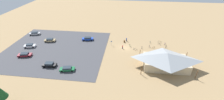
% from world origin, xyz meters
% --- Properties ---
extents(ground, '(160.00, 160.00, 0.00)m').
position_xyz_m(ground, '(0.00, 0.00, 0.00)').
color(ground, '#9E7F56').
rests_on(ground, ground).
extents(parking_lot_asphalt, '(39.04, 33.87, 0.05)m').
position_xyz_m(parking_lot_asphalt, '(27.09, 3.91, 0.03)').
color(parking_lot_asphalt, '#424247').
rests_on(parking_lot_asphalt, ground).
extents(bike_pavilion, '(16.31, 10.12, 5.24)m').
position_xyz_m(bike_pavilion, '(-13.53, 10.70, 2.90)').
color(bike_pavilion, '#C6B28E').
rests_on(bike_pavilion, ground).
extents(trash_bin, '(0.60, 0.60, 0.90)m').
position_xyz_m(trash_bin, '(0.45, -4.62, 0.45)').
color(trash_bin, brown).
rests_on(trash_bin, ground).
extents(lot_sign, '(0.56, 0.08, 2.20)m').
position_xyz_m(lot_sign, '(5.62, -1.24, 1.41)').
color(lot_sign, '#99999E').
rests_on(lot_sign, ground).
extents(bicycle_black_yard_front, '(1.24, 1.26, 0.78)m').
position_xyz_m(bicycle_black_yard_front, '(-13.98, -4.14, 0.35)').
color(bicycle_black_yard_front, black).
rests_on(bicycle_black_yard_front, ground).
extents(bicycle_purple_front_row, '(1.21, 1.31, 0.83)m').
position_xyz_m(bicycle_purple_front_row, '(-16.30, -4.35, 0.39)').
color(bicycle_purple_front_row, black).
rests_on(bicycle_purple_front_row, ground).
extents(bicycle_red_yard_right, '(1.82, 0.48, 0.86)m').
position_xyz_m(bicycle_red_yard_right, '(-21.76, 6.78, 0.39)').
color(bicycle_red_yard_right, black).
rests_on(bicycle_red_yard_right, ground).
extents(bicycle_green_yard_center, '(0.92, 1.48, 0.81)m').
position_xyz_m(bicycle_green_yard_center, '(-1.98, -1.17, 0.38)').
color(bicycle_green_yard_center, black).
rests_on(bicycle_green_yard_center, ground).
extents(bicycle_orange_near_sign, '(1.08, 1.25, 0.79)m').
position_xyz_m(bicycle_orange_near_sign, '(-11.17, -0.89, 0.35)').
color(bicycle_orange_near_sign, black).
rests_on(bicycle_orange_near_sign, ground).
extents(bicycle_silver_yard_left, '(1.64, 0.77, 0.83)m').
position_xyz_m(bicycle_silver_yard_left, '(-4.05, 1.26, 0.37)').
color(bicycle_silver_yard_left, black).
rests_on(bicycle_silver_yard_left, ground).
extents(bicycle_yellow_back_row, '(1.31, 1.25, 0.84)m').
position_xyz_m(bicycle_yellow_back_row, '(-14.47, -6.09, 0.38)').
color(bicycle_yellow_back_row, black).
rests_on(bicycle_yellow_back_row, ground).
extents(bicycle_blue_edge_north, '(0.48, 1.76, 0.91)m').
position_xyz_m(bicycle_blue_edge_north, '(-9.70, -1.76, 0.39)').
color(bicycle_blue_edge_north, black).
rests_on(bicycle_blue_edge_north, ground).
extents(bicycle_white_by_bin, '(0.53, 1.63, 0.76)m').
position_xyz_m(bicycle_white_by_bin, '(-6.65, -0.33, 0.35)').
color(bicycle_white_by_bin, black).
rests_on(bicycle_white_by_bin, ground).
extents(bicycle_teal_edge_south, '(0.48, 1.69, 0.85)m').
position_xyz_m(bicycle_teal_edge_south, '(-10.38, -5.25, 0.39)').
color(bicycle_teal_edge_south, black).
rests_on(bicycle_teal_edge_south, ground).
extents(bicycle_black_trailside, '(0.84, 1.53, 0.86)m').
position_xyz_m(bicycle_black_trailside, '(-16.23, -1.87, 0.39)').
color(bicycle_black_trailside, black).
rests_on(bicycle_black_trailside, ground).
extents(car_blue_far_end, '(5.01, 2.48, 1.46)m').
position_xyz_m(car_blue_far_end, '(16.41, -4.71, 0.77)').
color(car_blue_far_end, '#1E42B2').
rests_on(car_blue_far_end, parking_lot_asphalt).
extents(car_tan_by_curb, '(4.70, 2.46, 1.40)m').
position_xyz_m(car_tan_by_curb, '(32.14, -1.54, 0.75)').
color(car_tan_by_curb, tan).
rests_on(car_tan_by_curb, parking_lot_asphalt).
extents(car_maroon_front_row, '(4.95, 2.74, 1.33)m').
position_xyz_m(car_maroon_front_row, '(35.87, 10.38, 0.72)').
color(car_maroon_front_row, maroon).
rests_on(car_maroon_front_row, parking_lot_asphalt).
extents(car_green_second_row, '(4.85, 2.58, 1.34)m').
position_xyz_m(car_green_second_row, '(17.53, 16.45, 0.72)').
color(car_green_second_row, '#1E6B3D').
rests_on(car_green_second_row, parking_lot_asphalt).
extents(car_black_aisle_side, '(4.59, 2.07, 1.44)m').
position_xyz_m(car_black_aisle_side, '(24.15, 15.04, 0.76)').
color(car_black_aisle_side, black).
rests_on(car_black_aisle_side, parking_lot_asphalt).
extents(car_silver_near_entry, '(5.03, 2.91, 1.42)m').
position_xyz_m(car_silver_near_entry, '(42.30, -7.14, 0.76)').
color(car_silver_near_entry, '#BCBCC1').
rests_on(car_silver_near_entry, parking_lot_asphalt).
extents(car_white_back_corner, '(4.51, 2.65, 1.38)m').
position_xyz_m(car_white_back_corner, '(37.87, 4.02, 0.74)').
color(car_white_back_corner, white).
rests_on(car_white_back_corner, parking_lot_asphalt).
extents(visitor_crossing_yard, '(0.39, 0.36, 1.73)m').
position_xyz_m(visitor_crossing_yard, '(-0.38, -5.77, 0.91)').
color(visitor_crossing_yard, '#2D3347').
rests_on(visitor_crossing_yard, ground).
extents(visitor_by_pavilion, '(0.38, 0.40, 1.64)m').
position_xyz_m(visitor_by_pavilion, '(0.92, 0.82, 0.86)').
color(visitor_by_pavilion, '#2D3347').
rests_on(visitor_by_pavilion, ground).
extents(visitor_near_lot, '(0.40, 0.37, 1.75)m').
position_xyz_m(visitor_near_lot, '(-14.78, 1.84, 0.92)').
color(visitor_near_lot, '#2D3347').
rests_on(visitor_near_lot, ground).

